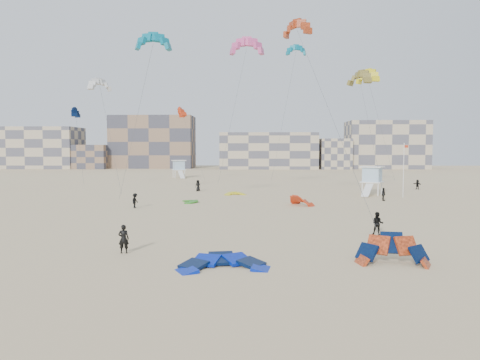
{
  "coord_description": "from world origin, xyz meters",
  "views": [
    {
      "loc": [
        5.16,
        -28.4,
        6.75
      ],
      "look_at": [
        4.13,
        6.0,
        4.44
      ],
      "focal_mm": 35.0,
      "sensor_mm": 36.0,
      "label": 1
    }
  ],
  "objects_px": {
    "kite_ground_blue": "(223,268)",
    "lifeguard_tower_near": "(372,181)",
    "kite_ground_orange": "(393,264)",
    "kitesurfer_main": "(124,239)"
  },
  "relations": [
    {
      "from": "kite_ground_blue",
      "to": "kite_ground_orange",
      "type": "relative_size",
      "value": 1.16
    },
    {
      "from": "kite_ground_blue",
      "to": "kite_ground_orange",
      "type": "height_order",
      "value": "kite_ground_orange"
    },
    {
      "from": "kitesurfer_main",
      "to": "kite_ground_blue",
      "type": "bearing_deg",
      "value": 146.13
    },
    {
      "from": "kite_ground_blue",
      "to": "lifeguard_tower_near",
      "type": "distance_m",
      "value": 46.37
    },
    {
      "from": "lifeguard_tower_near",
      "to": "kitesurfer_main",
      "type": "bearing_deg",
      "value": -95.79
    },
    {
      "from": "kitesurfer_main",
      "to": "lifeguard_tower_near",
      "type": "xyz_separation_m",
      "value": [
        25.6,
        38.72,
        1.14
      ]
    },
    {
      "from": "kite_ground_orange",
      "to": "kitesurfer_main",
      "type": "relative_size",
      "value": 2.32
    },
    {
      "from": "kite_ground_orange",
      "to": "kite_ground_blue",
      "type": "bearing_deg",
      "value": -165.54
    },
    {
      "from": "kite_ground_blue",
      "to": "lifeguard_tower_near",
      "type": "bearing_deg",
      "value": 56.42
    },
    {
      "from": "kite_ground_orange",
      "to": "lifeguard_tower_near",
      "type": "relative_size",
      "value": 0.69
    }
  ]
}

